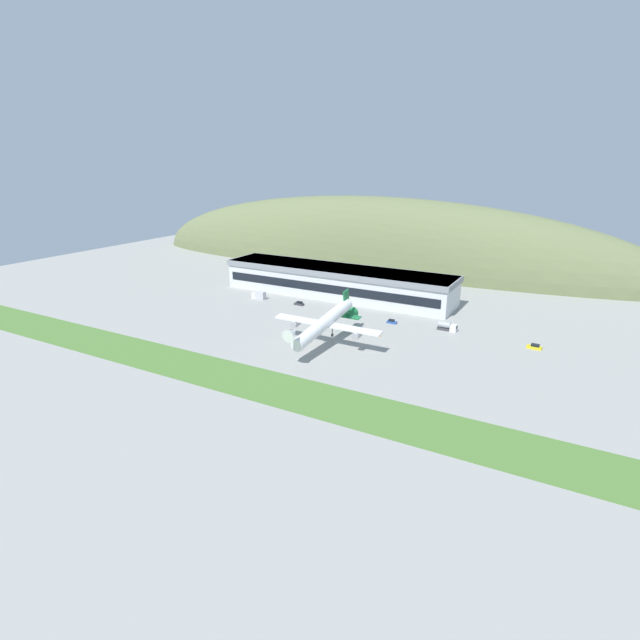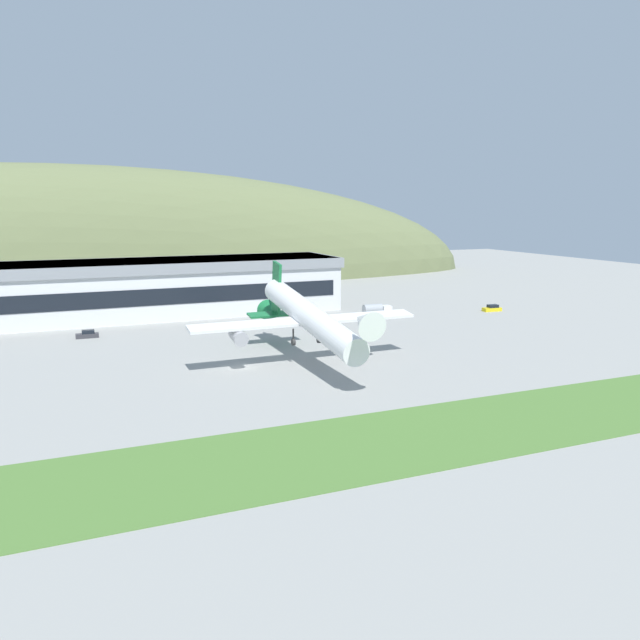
% 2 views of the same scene
% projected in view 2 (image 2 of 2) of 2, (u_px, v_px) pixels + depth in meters
% --- Properties ---
extents(ground_plane, '(421.94, 421.94, 0.00)m').
position_uv_depth(ground_plane, '(241.00, 368.00, 99.27)').
color(ground_plane, gray).
extents(grass_strip_foreground, '(379.75, 17.91, 0.08)m').
position_uv_depth(grass_strip_foreground, '(336.00, 449.00, 65.88)').
color(grass_strip_foreground, '#4C7533').
rests_on(grass_strip_foreground, ground_plane).
extents(hill_backdrop, '(307.42, 54.77, 77.05)m').
position_uv_depth(hill_backdrop, '(54.00, 285.00, 201.15)').
color(hill_backdrop, '#667047').
rests_on(hill_backdrop, ground_plane).
extents(terminal_building, '(105.41, 22.15, 12.95)m').
position_uv_depth(terminal_building, '(114.00, 286.00, 141.59)').
color(terminal_building, silver).
rests_on(terminal_building, ground_plane).
extents(cargo_airplane, '(38.25, 43.98, 12.42)m').
position_uv_depth(cargo_airplane, '(308.00, 317.00, 100.11)').
color(cargo_airplane, white).
extents(service_car_0, '(4.71, 2.22, 1.62)m').
position_uv_depth(service_car_0, '(492.00, 308.00, 152.10)').
color(service_car_0, gold).
rests_on(service_car_0, ground_plane).
extents(service_car_1, '(4.31, 1.76, 1.56)m').
position_uv_depth(service_car_1, '(87.00, 335.00, 121.47)').
color(service_car_1, '#333338').
rests_on(service_car_1, ground_plane).
extents(service_car_2, '(3.71, 1.80, 1.46)m').
position_uv_depth(service_car_2, '(298.00, 322.00, 134.61)').
color(service_car_2, '#264C99').
rests_on(service_car_2, ground_plane).
extents(fuel_truck, '(7.00, 2.47, 3.06)m').
position_uv_depth(fuel_truck, '(377.00, 311.00, 144.11)').
color(fuel_truck, silver).
rests_on(fuel_truck, ground_plane).
extents(traffic_cone_0, '(0.52, 0.52, 0.58)m').
position_uv_depth(traffic_cone_0, '(335.00, 337.00, 121.39)').
color(traffic_cone_0, orange).
rests_on(traffic_cone_0, ground_plane).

